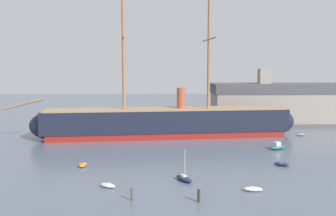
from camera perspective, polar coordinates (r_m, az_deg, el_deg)
name	(u,v)px	position (r m, az deg, el deg)	size (l,w,h in m)	color
tall_ship	(167,122)	(89.41, -0.19, -2.16)	(69.63, 15.73, 33.49)	maroon
dinghy_foreground_left	(108,185)	(53.55, -9.20, -11.60)	(2.65, 2.19, 0.58)	silver
dinghy_foreground_right	(253,189)	(52.61, 12.89, -12.00)	(2.69, 1.50, 0.60)	silver
sailboat_near_centre	(184,178)	(55.65, 2.46, -10.72)	(2.85, 3.72, 4.79)	#1E284C
dinghy_mid_left	(83,165)	(65.03, -12.89, -8.46)	(1.41, 2.68, 0.61)	orange
dinghy_mid_right	(282,164)	(66.71, 17.01, -8.21)	(2.74, 2.34, 0.60)	#1E284C
motorboat_alongside_stern	(278,147)	(79.43, 16.44, -5.70)	(4.06, 3.06, 1.58)	#236670
sailboat_far_left	(58,133)	(96.34, -16.55, -3.71)	(4.09, 2.38, 5.11)	#236670
dinghy_far_right	(301,135)	(97.11, 19.71, -3.84)	(2.38, 1.44, 0.52)	gray
dinghy_distant_centre	(180,127)	(102.82, 1.81, -2.95)	(1.94, 2.12, 0.48)	orange
mooring_piling_nearest	(199,196)	(47.52, 4.73, -13.24)	(0.37, 0.37, 1.59)	#382B1E
mooring_piling_left_pair	(132,194)	(48.07, -5.58, -13.03)	(0.24, 0.24, 1.56)	#4C3D2D
dockside_warehouse_right	(291,104)	(115.94, 18.29, 0.62)	(50.58, 15.67, 16.29)	#565659
seagull_in_flight	(169,65)	(58.24, 0.19, 6.57)	(0.80, 1.06, 0.13)	silver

